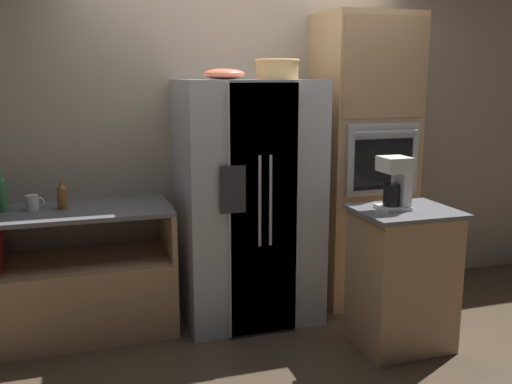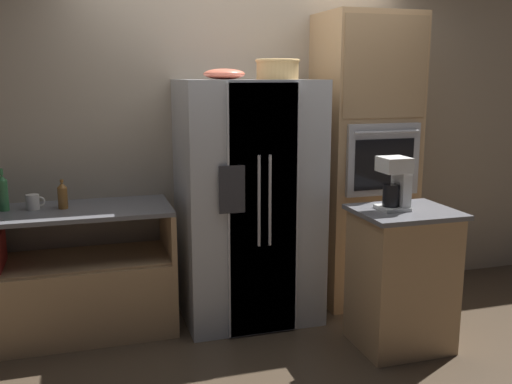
{
  "view_description": "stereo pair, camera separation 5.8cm",
  "coord_description": "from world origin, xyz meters",
  "px_view_note": "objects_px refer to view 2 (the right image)",
  "views": [
    {
      "loc": [
        -1.24,
        -3.87,
        1.77
      ],
      "look_at": [
        -0.03,
        -0.07,
        0.96
      ],
      "focal_mm": 40.0,
      "sensor_mm": 36.0,
      "label": 1
    },
    {
      "loc": [
        -1.19,
        -3.89,
        1.77
      ],
      "look_at": [
        -0.03,
        -0.07,
        0.96
      ],
      "focal_mm": 40.0,
      "sensor_mm": 36.0,
      "label": 2
    }
  ],
  "objects_px": {
    "fruit_bowl": "(224,74)",
    "mug": "(33,202)",
    "wall_oven": "(363,161)",
    "refrigerator": "(248,202)",
    "bottle_tall": "(63,195)",
    "wicker_basket": "(277,69)",
    "coffee_maker": "(396,181)",
    "bottle_short": "(3,193)"
  },
  "relations": [
    {
      "from": "fruit_bowl",
      "to": "mug",
      "type": "relative_size",
      "value": 2.28
    },
    {
      "from": "wall_oven",
      "to": "refrigerator",
      "type": "bearing_deg",
      "value": -175.22
    },
    {
      "from": "refrigerator",
      "to": "mug",
      "type": "relative_size",
      "value": 14.04
    },
    {
      "from": "fruit_bowl",
      "to": "bottle_tall",
      "type": "xyz_separation_m",
      "value": [
        -1.1,
        0.13,
        -0.81
      ]
    },
    {
      "from": "wicker_basket",
      "to": "fruit_bowl",
      "type": "xyz_separation_m",
      "value": [
        -0.38,
        0.02,
        -0.04
      ]
    },
    {
      "from": "wicker_basket",
      "to": "coffee_maker",
      "type": "relative_size",
      "value": 0.92
    },
    {
      "from": "wall_oven",
      "to": "mug",
      "type": "distance_m",
      "value": 2.45
    },
    {
      "from": "refrigerator",
      "to": "bottle_short",
      "type": "relative_size",
      "value": 6.15
    },
    {
      "from": "bottle_tall",
      "to": "refrigerator",
      "type": "bearing_deg",
      "value": -4.12
    },
    {
      "from": "bottle_short",
      "to": "wicker_basket",
      "type": "bearing_deg",
      "value": -6.11
    },
    {
      "from": "refrigerator",
      "to": "fruit_bowl",
      "type": "height_order",
      "value": "fruit_bowl"
    },
    {
      "from": "mug",
      "to": "refrigerator",
      "type": "bearing_deg",
      "value": -4.8
    },
    {
      "from": "bottle_short",
      "to": "mug",
      "type": "bearing_deg",
      "value": -5.06
    },
    {
      "from": "refrigerator",
      "to": "wicker_basket",
      "type": "relative_size",
      "value": 5.62
    },
    {
      "from": "fruit_bowl",
      "to": "coffee_maker",
      "type": "bearing_deg",
      "value": -36.71
    },
    {
      "from": "wicker_basket",
      "to": "fruit_bowl",
      "type": "bearing_deg",
      "value": 177.51
    },
    {
      "from": "fruit_bowl",
      "to": "wall_oven",
      "type": "bearing_deg",
      "value": 6.12
    },
    {
      "from": "bottle_short",
      "to": "mug",
      "type": "distance_m",
      "value": 0.2
    },
    {
      "from": "bottle_tall",
      "to": "mug",
      "type": "relative_size",
      "value": 1.61
    },
    {
      "from": "mug",
      "to": "fruit_bowl",
      "type": "bearing_deg",
      "value": -7.31
    },
    {
      "from": "fruit_bowl",
      "to": "bottle_tall",
      "type": "height_order",
      "value": "fruit_bowl"
    },
    {
      "from": "wall_oven",
      "to": "bottle_tall",
      "type": "distance_m",
      "value": 2.25
    },
    {
      "from": "bottle_short",
      "to": "coffee_maker",
      "type": "xyz_separation_m",
      "value": [
        2.43,
        -0.89,
        0.1
      ]
    },
    {
      "from": "wall_oven",
      "to": "fruit_bowl",
      "type": "distance_m",
      "value": 1.33
    },
    {
      "from": "wall_oven",
      "to": "fruit_bowl",
      "type": "bearing_deg",
      "value": -173.88
    },
    {
      "from": "fruit_bowl",
      "to": "bottle_short",
      "type": "relative_size",
      "value": 1.0
    },
    {
      "from": "coffee_maker",
      "to": "wicker_basket",
      "type": "bearing_deg",
      "value": 129.48
    },
    {
      "from": "fruit_bowl",
      "to": "mug",
      "type": "height_order",
      "value": "fruit_bowl"
    },
    {
      "from": "mug",
      "to": "coffee_maker",
      "type": "relative_size",
      "value": 0.37
    },
    {
      "from": "bottle_tall",
      "to": "mug",
      "type": "distance_m",
      "value": 0.2
    },
    {
      "from": "fruit_bowl",
      "to": "bottle_short",
      "type": "distance_m",
      "value": 1.68
    },
    {
      "from": "wicker_basket",
      "to": "fruit_bowl",
      "type": "relative_size",
      "value": 1.1
    },
    {
      "from": "wall_oven",
      "to": "mug",
      "type": "height_order",
      "value": "wall_oven"
    },
    {
      "from": "fruit_bowl",
      "to": "bottle_tall",
      "type": "relative_size",
      "value": 1.42
    },
    {
      "from": "wall_oven",
      "to": "bottle_short",
      "type": "height_order",
      "value": "wall_oven"
    },
    {
      "from": "mug",
      "to": "coffee_maker",
      "type": "xyz_separation_m",
      "value": [
        2.24,
        -0.87,
        0.18
      ]
    },
    {
      "from": "fruit_bowl",
      "to": "mug",
      "type": "distance_m",
      "value": 1.56
    },
    {
      "from": "bottle_short",
      "to": "refrigerator",
      "type": "bearing_deg",
      "value": -4.83
    },
    {
      "from": "wall_oven",
      "to": "wicker_basket",
      "type": "bearing_deg",
      "value": -169.69
    },
    {
      "from": "refrigerator",
      "to": "wall_oven",
      "type": "bearing_deg",
      "value": 4.78
    },
    {
      "from": "wall_oven",
      "to": "bottle_tall",
      "type": "relative_size",
      "value": 11.16
    },
    {
      "from": "wall_oven",
      "to": "bottle_short",
      "type": "relative_size",
      "value": 7.86
    }
  ]
}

